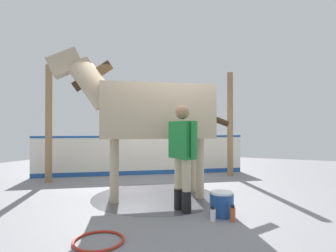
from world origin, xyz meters
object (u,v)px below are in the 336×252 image
Objects in this scene: horse at (150,112)px; bottle_spray at (233,214)px; hose_coil at (99,241)px; handler at (182,150)px; wash_bucket at (222,204)px; bottle_shampoo at (213,214)px.

horse is 2.41m from bottle_spray.
handler is at bearing 72.73° from hose_coil.
wash_bucket is 0.30m from bottle_shampoo.
handler is 4.67× the size of wash_bucket.
bottle_shampoo is at bearing 114.88° from horse.
bottle_shampoo is at bearing -159.00° from bottle_spray.
wash_bucket is at bearing 124.80° from horse.
handler is at bearing 153.56° from bottle_shampoo.
handler is 8.04× the size of bottle_shampoo.
wash_bucket is at bearing 136.80° from bottle_spray.
bottle_spray is (0.82, -0.18, -0.87)m from handler.
bottle_spray reaches higher than hose_coil.
hose_coil is (-0.47, -1.50, -0.95)m from handler.
bottle_spray reaches higher than bottle_shampoo.
horse reaches higher than bottle_spray.
horse reaches higher than wash_bucket.
wash_bucket is 1.55× the size of bottle_spray.
handler reaches higher than hose_coil.
bottle_spray is (0.20, -0.19, -0.07)m from wash_bucket.
wash_bucket is 0.61× the size of hose_coil.
hose_coil is (0.42, -2.07, -1.62)m from horse.
hose_coil is at bearing -134.30° from bottle_spray.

